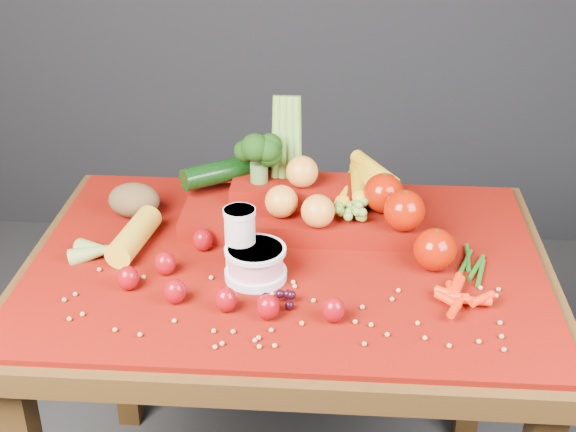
# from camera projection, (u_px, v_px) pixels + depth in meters

# --- Properties ---
(table) EXTENTS (1.10, 0.80, 0.75)m
(table) POSITION_uv_depth(u_px,v_px,m) (287.00, 301.00, 1.72)
(table) COLOR #39240D
(table) RESTS_ON ground
(red_cloth) EXTENTS (1.05, 0.75, 0.01)m
(red_cloth) POSITION_uv_depth(u_px,v_px,m) (287.00, 260.00, 1.67)
(red_cloth) COLOR #670703
(red_cloth) RESTS_ON table
(milk_glass) EXTENTS (0.06, 0.06, 0.14)m
(milk_glass) POSITION_uv_depth(u_px,v_px,m) (240.00, 238.00, 1.59)
(milk_glass) COLOR beige
(milk_glass) RESTS_ON red_cloth
(yogurt_bowl) EXTENTS (0.12, 0.12, 0.07)m
(yogurt_bowl) POSITION_uv_depth(u_px,v_px,m) (256.00, 262.00, 1.58)
(yogurt_bowl) COLOR silver
(yogurt_bowl) RESTS_ON red_cloth
(strawberry_scatter) EXTENTS (0.48, 0.28, 0.05)m
(strawberry_scatter) POSITION_uv_depth(u_px,v_px,m) (200.00, 277.00, 1.55)
(strawberry_scatter) COLOR maroon
(strawberry_scatter) RESTS_ON red_cloth
(dark_grape_cluster) EXTENTS (0.06, 0.05, 0.03)m
(dark_grape_cluster) POSITION_uv_depth(u_px,v_px,m) (278.00, 298.00, 1.51)
(dark_grape_cluster) COLOR black
(dark_grape_cluster) RESTS_ON red_cloth
(soybean_scatter) EXTENTS (0.84, 0.24, 0.01)m
(soybean_scatter) POSITION_uv_depth(u_px,v_px,m) (280.00, 310.00, 1.49)
(soybean_scatter) COLOR tan
(soybean_scatter) RESTS_ON red_cloth
(corn_ear) EXTENTS (0.20, 0.25, 0.06)m
(corn_ear) POSITION_uv_depth(u_px,v_px,m) (113.00, 246.00, 1.67)
(corn_ear) COLOR gold
(corn_ear) RESTS_ON red_cloth
(potato) EXTENTS (0.12, 0.09, 0.08)m
(potato) POSITION_uv_depth(u_px,v_px,m) (134.00, 200.00, 1.82)
(potato) COLOR #513920
(potato) RESTS_ON red_cloth
(baby_carrot_pile) EXTENTS (0.17, 0.17, 0.03)m
(baby_carrot_pile) POSITION_uv_depth(u_px,v_px,m) (472.00, 298.00, 1.51)
(baby_carrot_pile) COLOR red
(baby_carrot_pile) RESTS_ON red_cloth
(green_bean_pile) EXTENTS (0.14, 0.12, 0.01)m
(green_bean_pile) POSITION_uv_depth(u_px,v_px,m) (474.00, 265.00, 1.63)
(green_bean_pile) COLOR #1B4F12
(green_bean_pile) RESTS_ON red_cloth
(produce_mound) EXTENTS (0.60, 0.40, 0.27)m
(produce_mound) POSITION_uv_depth(u_px,v_px,m) (316.00, 200.00, 1.77)
(produce_mound) COLOR #670703
(produce_mound) RESTS_ON red_cloth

